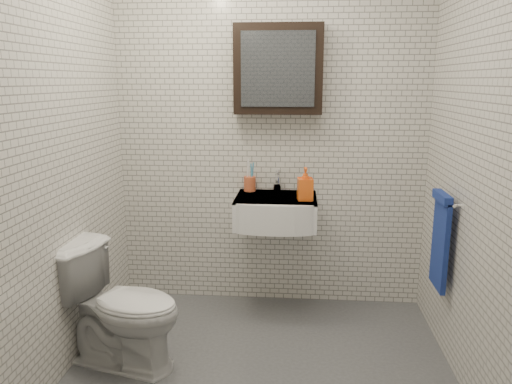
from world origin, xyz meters
TOP-DOWN VIEW (x-y plane):
  - ground at (0.00, 0.00)m, footprint 2.20×2.00m
  - room_shell at (0.00, 0.00)m, footprint 2.22×2.02m
  - washbasin at (0.05, 0.73)m, footprint 0.55×0.50m
  - faucet at (0.05, 0.93)m, footprint 0.06×0.20m
  - mirror_cabinet at (0.05, 0.93)m, footprint 0.60×0.15m
  - towel_rail at (1.04, 0.35)m, footprint 0.09×0.30m
  - toothbrush_cup at (-0.15, 0.94)m, footprint 0.09×0.09m
  - soap_bottle at (0.25, 0.69)m, footprint 0.11×0.11m
  - toilet at (-0.80, 0.02)m, footprint 0.79×0.57m

SIDE VIEW (x-z plane):
  - ground at x=0.00m, z-range 0.00..0.01m
  - toilet at x=-0.80m, z-range 0.00..0.72m
  - towel_rail at x=1.04m, z-range 0.43..1.01m
  - washbasin at x=0.05m, z-range 0.66..0.86m
  - toothbrush_cup at x=-0.15m, z-range 0.79..1.02m
  - faucet at x=0.05m, z-range 0.84..0.99m
  - soap_bottle at x=0.25m, z-range 0.85..1.07m
  - room_shell at x=0.00m, z-range 0.21..2.72m
  - mirror_cabinet at x=0.05m, z-range 1.40..2.00m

